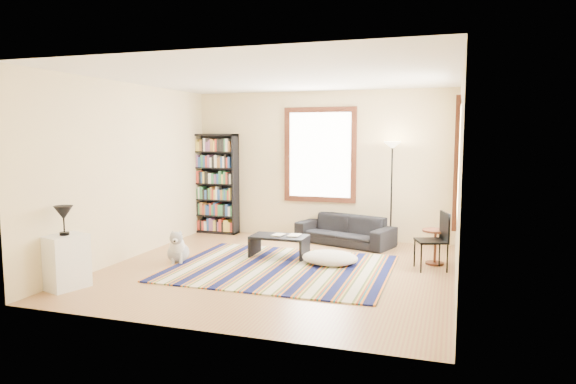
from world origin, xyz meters
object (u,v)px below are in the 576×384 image
(dog, at_px, (178,246))
(sofa, at_px, (345,230))
(bookshelf, at_px, (216,184))
(side_table, at_px, (435,247))
(white_cabinet, at_px, (66,262))
(floor_lamp, at_px, (391,194))
(coffee_table, at_px, (279,246))
(floor_cushion, at_px, (330,258))
(folding_chair, at_px, (431,241))

(dog, bearing_deg, sofa, 23.16)
(sofa, relative_size, dog, 3.47)
(bookshelf, bearing_deg, side_table, -16.54)
(white_cabinet, bearing_deg, side_table, 48.71)
(floor_lamp, bearing_deg, bookshelf, 177.23)
(coffee_table, relative_size, dog, 1.77)
(side_table, bearing_deg, dog, -163.79)
(bookshelf, distance_m, coffee_table, 2.62)
(floor_cushion, distance_m, side_table, 1.62)
(bookshelf, distance_m, white_cabinet, 4.10)
(floor_cushion, bearing_deg, bookshelf, 146.91)
(sofa, distance_m, white_cabinet, 4.75)
(coffee_table, xyz_separation_m, folding_chair, (2.37, -0.02, 0.25))
(floor_lamp, xyz_separation_m, folding_chair, (0.76, -1.46, -0.50))
(bookshelf, xyz_separation_m, dog, (0.51, -2.39, -0.75))
(floor_lamp, distance_m, dog, 3.80)
(bookshelf, relative_size, floor_lamp, 1.08)
(floor_lamp, xyz_separation_m, dog, (-3.01, -2.22, -0.68))
(sofa, xyz_separation_m, white_cabinet, (-2.88, -3.77, 0.09))
(coffee_table, bearing_deg, floor_cushion, -13.57)
(side_table, bearing_deg, bookshelf, 163.46)
(folding_chair, bearing_deg, side_table, 62.65)
(dog, bearing_deg, floor_lamp, 15.61)
(sofa, xyz_separation_m, dog, (-2.20, -2.12, -0.00))
(side_table, distance_m, white_cabinet, 5.28)
(white_cabinet, bearing_deg, floor_cushion, 53.93)
(floor_lamp, height_order, folding_chair, floor_lamp)
(bookshelf, bearing_deg, dog, -78.07)
(bookshelf, xyz_separation_m, white_cabinet, (-0.18, -4.04, -0.65))
(sofa, distance_m, floor_cushion, 1.56)
(bookshelf, bearing_deg, coffee_table, -40.18)
(sofa, bearing_deg, dog, -117.60)
(sofa, height_order, floor_cushion, sofa)
(folding_chair, distance_m, white_cabinet, 5.06)
(folding_chair, bearing_deg, floor_cushion, 168.21)
(floor_lamp, height_order, white_cabinet, floor_lamp)
(coffee_table, xyz_separation_m, floor_cushion, (0.89, -0.22, -0.07))
(coffee_table, distance_m, dog, 1.60)
(side_table, height_order, dog, side_table)
(folding_chair, height_order, white_cabinet, folding_chair)
(bookshelf, height_order, folding_chair, bookshelf)
(floor_cushion, xyz_separation_m, floor_lamp, (0.72, 1.65, 0.82))
(side_table, bearing_deg, floor_lamp, 125.96)
(floor_cushion, relative_size, white_cabinet, 1.24)
(coffee_table, height_order, folding_chair, folding_chair)
(white_cabinet, height_order, dog, white_cabinet)
(bookshelf, relative_size, side_table, 3.70)
(floor_cushion, bearing_deg, dog, -166.02)
(folding_chair, bearing_deg, floor_lamp, 98.23)
(coffee_table, bearing_deg, floor_lamp, 41.71)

